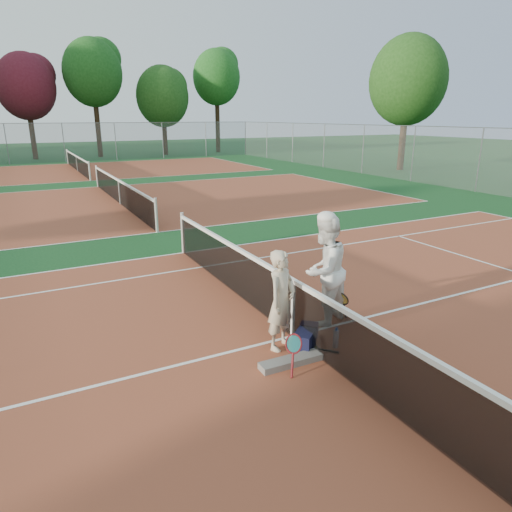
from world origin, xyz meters
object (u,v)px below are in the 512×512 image
at_px(sports_bag_navy, 304,341).
at_px(sports_bag_purple, 309,330).
at_px(player_b, 324,270).
at_px(racket_black_held, 342,307).
at_px(net_main, 293,308).
at_px(player_a, 282,300).
at_px(water_bottle, 336,339).
at_px(racket_red, 293,353).
at_px(racket_spare, 309,347).

relative_size(sports_bag_navy, sports_bag_purple, 1.37).
xyz_separation_m(player_b, racket_black_held, (0.31, -0.15, -0.69)).
distance_m(player_b, racket_black_held, 0.77).
xyz_separation_m(net_main, sports_bag_purple, (0.25, -0.12, -0.39)).
height_order(player_a, water_bottle, player_a).
bearing_deg(sports_bag_navy, player_a, 135.29).
bearing_deg(racket_red, net_main, 6.10).
xyz_separation_m(sports_bag_navy, water_bottle, (0.50, -0.16, -0.01)).
xyz_separation_m(sports_bag_purple, water_bottle, (0.16, -0.52, 0.03)).
distance_m(racket_red, racket_black_held, 1.92).
bearing_deg(racket_black_held, sports_bag_navy, 2.24).
distance_m(racket_red, water_bottle, 1.00).
relative_size(player_b, racket_black_held, 3.50).
bearing_deg(player_a, racket_spare, -62.60).
xyz_separation_m(racket_black_held, sports_bag_purple, (-0.84, -0.22, -0.16)).
bearing_deg(racket_red, player_a, 21.34).
bearing_deg(racket_red, racket_spare, -15.88).
distance_m(player_a, player_b, 1.23).
xyz_separation_m(net_main, racket_black_held, (1.09, 0.10, -0.23)).
xyz_separation_m(racket_red, sports_bag_purple, (0.80, 0.78, -0.15)).
relative_size(racket_red, racket_spare, 0.91).
relative_size(net_main, racket_red, 20.22).
bearing_deg(net_main, racket_black_held, 5.23).
bearing_deg(player_b, net_main, -3.65).
xyz_separation_m(player_b, racket_red, (-1.33, -1.14, -0.70)).
bearing_deg(player_b, racket_red, 19.59).
xyz_separation_m(racket_red, sports_bag_navy, (0.46, 0.42, -0.11)).
bearing_deg(sports_bag_purple, racket_red, -135.63).
height_order(sports_bag_navy, sports_bag_purple, sports_bag_navy).
bearing_deg(sports_bag_purple, player_b, 34.56).
height_order(net_main, player_a, player_a).
distance_m(racket_red, racket_spare, 0.76).
bearing_deg(sports_bag_navy, water_bottle, -17.52).
xyz_separation_m(player_a, player_b, (1.13, 0.46, 0.17)).
distance_m(player_b, racket_spare, 1.41).
distance_m(player_b, water_bottle, 1.26).
bearing_deg(racket_black_held, net_main, -18.71).
relative_size(player_a, racket_black_held, 2.88).
relative_size(racket_red, water_bottle, 1.81).
bearing_deg(net_main, sports_bag_purple, -25.49).
distance_m(racket_black_held, water_bottle, 1.01).
bearing_deg(water_bottle, sports_bag_purple, 107.42).
relative_size(net_main, sports_bag_navy, 27.64).
height_order(racket_spare, sports_bag_navy, sports_bag_navy).
xyz_separation_m(net_main, racket_spare, (0.03, -0.47, -0.49)).
xyz_separation_m(net_main, player_b, (0.78, 0.25, 0.46)).
relative_size(racket_spare, sports_bag_purple, 2.08).
relative_size(net_main, player_a, 6.87).
height_order(player_b, racket_black_held, player_b).
distance_m(net_main, racket_red, 1.08).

